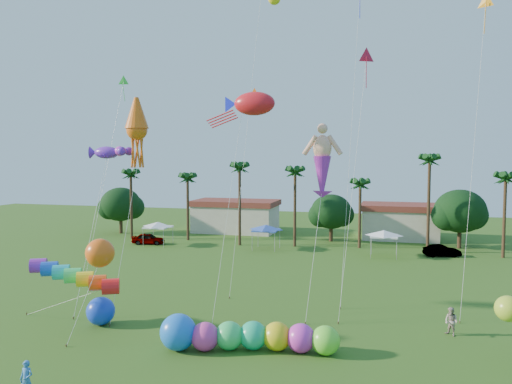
% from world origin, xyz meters
% --- Properties ---
extents(tree_line, '(69.46, 8.91, 11.00)m').
position_xyz_m(tree_line, '(3.57, 44.00, 4.28)').
color(tree_line, '#3A2819').
rests_on(tree_line, ground).
extents(buildings_row, '(35.00, 7.00, 4.00)m').
position_xyz_m(buildings_row, '(-3.09, 50.00, 2.00)').
color(buildings_row, beige).
rests_on(buildings_row, ground).
extents(tent_row, '(31.00, 4.00, 0.60)m').
position_xyz_m(tent_row, '(-6.00, 36.33, 2.75)').
color(tent_row, white).
rests_on(tent_row, ground).
extents(car_a, '(4.41, 2.37, 1.43)m').
position_xyz_m(car_a, '(-21.67, 36.52, 0.71)').
color(car_a, '#4C4C54').
rests_on(car_a, ground).
extents(car_b, '(4.28, 2.34, 1.34)m').
position_xyz_m(car_b, '(14.42, 37.92, 0.67)').
color(car_b, '#4C4C54').
rests_on(car_b, ground).
extents(spectator_a, '(0.67, 0.46, 1.77)m').
position_xyz_m(spectator_a, '(-7.76, -2.66, 0.88)').
color(spectator_a, '#3574BB').
rests_on(spectator_a, ground).
extents(spectator_b, '(1.11, 1.10, 1.80)m').
position_xyz_m(spectator_b, '(12.48, 11.27, 0.90)').
color(spectator_b, '#AB978F').
rests_on(spectator_b, ground).
extents(caterpillar_inflatable, '(10.53, 3.64, 2.14)m').
position_xyz_m(caterpillar_inflatable, '(0.41, 5.43, 0.90)').
color(caterpillar_inflatable, '#D9399A').
rests_on(caterpillar_inflatable, ground).
extents(blue_ball, '(1.90, 1.90, 1.90)m').
position_xyz_m(blue_ball, '(-10.12, 7.28, 0.95)').
color(blue_ball, blue).
rests_on(blue_ball, ground).
extents(rainbow_tube, '(9.96, 3.60, 3.64)m').
position_xyz_m(rainbow_tube, '(-10.25, 5.79, 3.13)').
color(rainbow_tube, red).
rests_on(rainbow_tube, ground).
extents(green_worm, '(10.59, 3.89, 4.15)m').
position_xyz_m(green_worm, '(14.71, 6.55, 3.33)').
color(green_worm, '#A7CA2C').
rests_on(green_worm, ground).
extents(orange_ball_kite, '(2.39, 2.81, 6.30)m').
position_xyz_m(orange_ball_kite, '(-8.61, 5.00, 5.41)').
color(orange_ball_kite, '#FA5F14').
rests_on(orange_ball_kite, ground).
extents(merman_kite, '(2.51, 5.23, 13.32)m').
position_xyz_m(merman_kite, '(3.68, 15.22, 10.67)').
color(merman_kite, '#F6AB8C').
rests_on(merman_kite, ground).
extents(fish_kite, '(4.70, 5.68, 16.09)m').
position_xyz_m(fish_kite, '(-0.94, 13.07, 15.14)').
color(fish_kite, red).
rests_on(fish_kite, ground).
extents(squid_kite, '(2.14, 5.54, 15.79)m').
position_xyz_m(squid_kite, '(-9.48, 11.50, 13.31)').
color(squid_kite, orange).
rests_on(squid_kite, ground).
extents(lobster_kite, '(3.62, 4.87, 12.31)m').
position_xyz_m(lobster_kite, '(-12.02, 11.45, 11.65)').
color(lobster_kite, purple).
rests_on(lobster_kite, ground).
extents(delta_kite_red, '(2.14, 3.87, 19.11)m').
position_xyz_m(delta_kite_red, '(6.77, 14.98, 18.20)').
color(delta_kite_red, red).
rests_on(delta_kite_red, ground).
extents(delta_kite_yellow, '(2.19, 3.66, 22.87)m').
position_xyz_m(delta_kite_yellow, '(14.82, 17.08, 21.86)').
color(delta_kite_yellow, orange).
rests_on(delta_kite_yellow, ground).
extents(delta_kite_green, '(2.17, 5.00, 18.93)m').
position_xyz_m(delta_kite_green, '(-15.65, 20.30, 17.97)').
color(delta_kite_green, green).
rests_on(delta_kite_green, ground).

